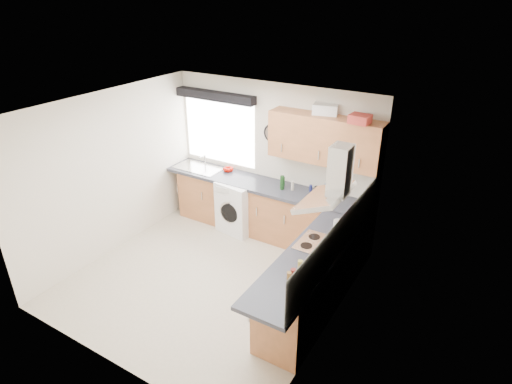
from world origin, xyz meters
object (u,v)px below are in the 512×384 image
Objects in this scene: upper_cabinets at (325,140)px; extractor_hood at (332,184)px; oven at (317,276)px; washing_machine at (240,206)px.

extractor_hood is at bearing -63.87° from upper_cabinets.
oven is 1.99m from upper_cabinets.
upper_cabinets is (-0.65, 1.33, 0.03)m from extractor_hood.
extractor_hood reaches higher than oven.
upper_cabinets is (-0.55, 1.32, 1.38)m from oven.
washing_machine is (-1.35, -0.23, -1.35)m from upper_cabinets.
extractor_hood is 0.86× the size of washing_machine.
oven is at bearing -22.13° from washing_machine.
oven is 0.94× the size of washing_machine.
upper_cabinets reaches higher than oven.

